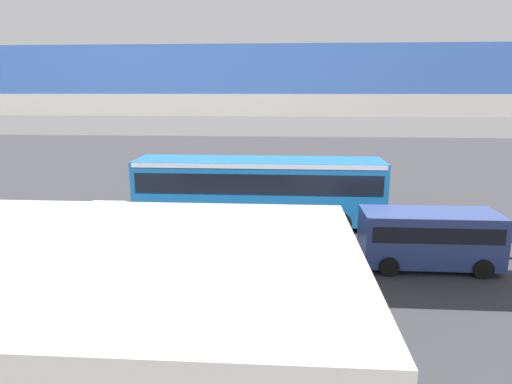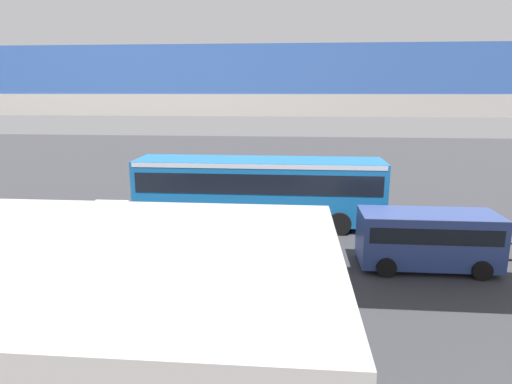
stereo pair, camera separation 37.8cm
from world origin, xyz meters
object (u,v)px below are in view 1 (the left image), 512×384
(bicycle_black, at_px, (479,240))
(pedestrian, at_px, (298,192))
(bicycle_blue, at_px, (459,231))
(parked_van, at_px, (429,235))
(city_bus, at_px, (259,186))

(bicycle_black, relative_size, pedestrian, 0.99)
(bicycle_blue, bearing_deg, bicycle_black, 105.76)
(bicycle_blue, bearing_deg, parked_van, 53.89)
(city_bus, distance_m, bicycle_black, 9.63)
(bicycle_black, xyz_separation_m, pedestrian, (7.16, -6.07, 0.51))
(pedestrian, bearing_deg, parked_van, 119.48)
(city_bus, height_order, pedestrian, city_bus)
(city_bus, bearing_deg, bicycle_blue, 169.59)
(city_bus, relative_size, pedestrian, 6.44)
(bicycle_blue, bearing_deg, pedestrian, -35.52)
(parked_van, height_order, pedestrian, parked_van)
(pedestrian, bearing_deg, city_bus, 59.42)
(parked_van, relative_size, bicycle_blue, 2.71)
(bicycle_black, bearing_deg, pedestrian, -40.31)
(bicycle_black, height_order, pedestrian, pedestrian)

